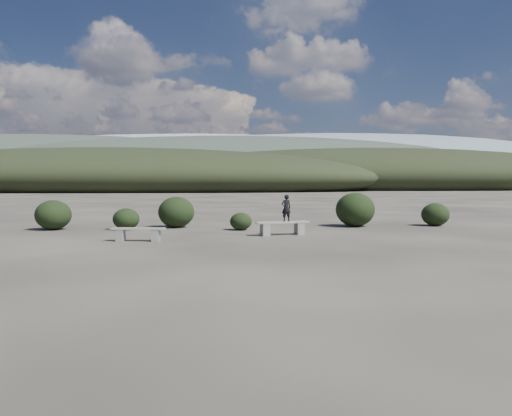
{
  "coord_description": "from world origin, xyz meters",
  "views": [
    {
      "loc": [
        -0.01,
        -11.5,
        1.89
      ],
      "look_at": [
        0.67,
        3.5,
        1.1
      ],
      "focal_mm": 35.0,
      "sensor_mm": 36.0,
      "label": 1
    }
  ],
  "objects": [
    {
      "name": "bench_left",
      "position": [
        -3.04,
        4.44,
        0.26
      ],
      "size": [
        1.72,
        0.48,
        0.42
      ],
      "rotation": [
        0.0,
        0.0,
        -0.07
      ],
      "color": "slate",
      "rests_on": "ground"
    },
    {
      "name": "bench_right",
      "position": [
        1.72,
        6.02,
        0.3
      ],
      "size": [
        1.98,
        0.9,
        0.49
      ],
      "rotation": [
        0.0,
        0.0,
        0.27
      ],
      "color": "slate",
      "rests_on": "ground"
    },
    {
      "name": "shrub_f",
      "position": [
        -7.12,
        8.44,
        0.59
      ],
      "size": [
        1.39,
        1.39,
        1.18
      ],
      "primitive_type": "ellipsoid",
      "color": "black",
      "rests_on": "ground"
    },
    {
      "name": "shrub_a",
      "position": [
        -4.24,
        8.31,
        0.42
      ],
      "size": [
        1.04,
        1.04,
        0.85
      ],
      "primitive_type": "ellipsoid",
      "color": "black",
      "rests_on": "ground"
    },
    {
      "name": "seated_person",
      "position": [
        1.86,
        6.06,
        0.96
      ],
      "size": [
        0.39,
        0.31,
        0.95
      ],
      "primitive_type": "imported",
      "rotation": [
        0.0,
        0.0,
        3.39
      ],
      "color": "black",
      "rests_on": "bench_right"
    },
    {
      "name": "ground",
      "position": [
        0.0,
        0.0,
        0.0
      ],
      "size": [
        1200.0,
        1200.0,
        0.0
      ],
      "primitive_type": "plane",
      "color": "#292520",
      "rests_on": "ground"
    },
    {
      "name": "shrub_d",
      "position": [
        5.13,
        9.29,
        0.72
      ],
      "size": [
        1.64,
        1.64,
        1.44
      ],
      "primitive_type": "ellipsoid",
      "color": "black",
      "rests_on": "ground"
    },
    {
      "name": "shrub_e",
      "position": [
        8.65,
        9.46,
        0.49
      ],
      "size": [
        1.18,
        1.18,
        0.98
      ],
      "primitive_type": "ellipsoid",
      "color": "black",
      "rests_on": "ground"
    },
    {
      "name": "shrub_b",
      "position": [
        -2.38,
        9.19,
        0.64
      ],
      "size": [
        1.49,
        1.49,
        1.28
      ],
      "primitive_type": "ellipsoid",
      "color": "black",
      "rests_on": "ground"
    },
    {
      "name": "shrub_c",
      "position": [
        0.28,
        7.96,
        0.34
      ],
      "size": [
        0.86,
        0.86,
        0.69
      ],
      "primitive_type": "ellipsoid",
      "color": "black",
      "rests_on": "ground"
    },
    {
      "name": "mountain_ridges",
      "position": [
        -7.48,
        339.06,
        10.84
      ],
      "size": [
        500.0,
        400.0,
        56.0
      ],
      "color": "black",
      "rests_on": "ground"
    }
  ]
}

